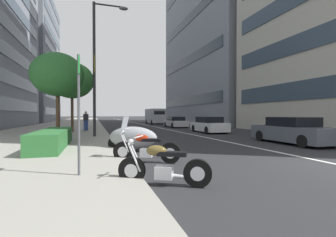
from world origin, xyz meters
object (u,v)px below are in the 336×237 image
at_px(street_tree_mid_sidewalk, 58,75).
at_px(car_lead_in_lane, 209,125).
at_px(street_lamp_with_banners, 99,57).
at_px(car_following_behind, 293,131).
at_px(delivery_van_ahead, 155,116).
at_px(motorcycle_second_in_row, 163,167).
at_px(street_tree_by_lamp_post, 72,80).
at_px(pedestrian_on_plaza, 86,121).
at_px(motorcycle_nearest_camera, 145,149).
at_px(car_approaching_light, 176,122).
at_px(motorcycle_under_tarp, 132,138).
at_px(parking_sign_by_curb, 79,103).

bearing_deg(street_tree_mid_sidewalk, car_lead_in_lane, -71.52).
bearing_deg(street_lamp_with_banners, car_following_behind, -121.11).
relative_size(delivery_van_ahead, street_tree_mid_sidewalk, 1.06).
height_order(motorcycle_second_in_row, street_tree_by_lamp_post, street_tree_by_lamp_post).
bearing_deg(car_following_behind, pedestrian_on_plaza, 42.45).
bearing_deg(motorcycle_nearest_camera, car_approaching_light, -83.82).
bearing_deg(street_lamp_with_banners, motorcycle_under_tarp, -168.63).
height_order(motorcycle_nearest_camera, car_following_behind, motorcycle_nearest_camera).
bearing_deg(motorcycle_under_tarp, car_following_behind, -145.90).
height_order(motorcycle_second_in_row, motorcycle_nearest_camera, motorcycle_nearest_camera).
relative_size(parking_sign_by_curb, pedestrian_on_plaza, 1.65).
distance_m(motorcycle_nearest_camera, delivery_van_ahead, 32.23).
height_order(car_approaching_light, delivery_van_ahead, delivery_van_ahead).
height_order(car_lead_in_lane, parking_sign_by_curb, parking_sign_by_curb).
xyz_separation_m(motorcycle_second_in_row, pedestrian_on_plaza, (17.69, 2.14, 0.60)).
relative_size(motorcycle_second_in_row, street_tree_by_lamp_post, 0.33).
distance_m(motorcycle_nearest_camera, car_approaching_light, 21.72).
bearing_deg(street_lamp_with_banners, street_tree_by_lamp_post, 22.55).
bearing_deg(delivery_van_ahead, pedestrian_on_plaza, 145.08).
bearing_deg(motorcycle_second_in_row, street_tree_by_lamp_post, -51.02).
distance_m(car_approaching_light, street_tree_mid_sidewalk, 17.58).
bearing_deg(street_lamp_with_banners, parking_sign_by_curb, 176.32).
height_order(motorcycle_under_tarp, car_following_behind, car_following_behind).
bearing_deg(car_approaching_light, car_lead_in_lane, -179.27).
relative_size(car_lead_in_lane, delivery_van_ahead, 0.80).
bearing_deg(car_following_behind, motorcycle_under_tarp, 92.07).
height_order(car_following_behind, street_lamp_with_banners, street_lamp_with_banners).
height_order(motorcycle_under_tarp, street_tree_mid_sidewalk, street_tree_mid_sidewalk).
bearing_deg(street_tree_by_lamp_post, parking_sign_by_curb, -174.86).
distance_m(motorcycle_under_tarp, car_approaching_light, 19.38).
relative_size(motorcycle_under_tarp, street_lamp_with_banners, 0.26).
distance_m(car_approaching_light, pedestrian_on_plaza, 11.47).
bearing_deg(street_lamp_with_banners, street_tree_mid_sidewalk, 120.29).
bearing_deg(pedestrian_on_plaza, motorcycle_second_in_row, -45.36).
bearing_deg(motorcycle_under_tarp, car_lead_in_lane, -99.62).
xyz_separation_m(delivery_van_ahead, pedestrian_on_plaza, (-16.12, 10.37, -0.32)).
bearing_deg(parking_sign_by_curb, delivery_van_ahead, -16.92).
relative_size(motorcycle_second_in_row, pedestrian_on_plaza, 1.12).
xyz_separation_m(motorcycle_second_in_row, street_tree_mid_sidewalk, (9.96, 3.42, 3.42)).
distance_m(car_approaching_light, street_lamp_with_banners, 15.48).
distance_m(motorcycle_second_in_row, car_approaching_light, 24.23).
xyz_separation_m(motorcycle_nearest_camera, motorcycle_under_tarp, (2.55, 0.02, 0.12)).
xyz_separation_m(parking_sign_by_curb, pedestrian_on_plaza, (16.80, 0.36, -0.81)).
relative_size(motorcycle_under_tarp, delivery_van_ahead, 0.43).
height_order(car_approaching_light, street_tree_mid_sidewalk, street_tree_mid_sidewalk).
height_order(motorcycle_under_tarp, parking_sign_by_curb, parking_sign_by_curb).
bearing_deg(car_approaching_light, motorcycle_second_in_row, 161.50).
bearing_deg(pedestrian_on_plaza, street_tree_by_lamp_post, -87.47).
distance_m(motorcycle_nearest_camera, motorcycle_under_tarp, 2.55).
bearing_deg(delivery_van_ahead, car_approaching_light, 177.15).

